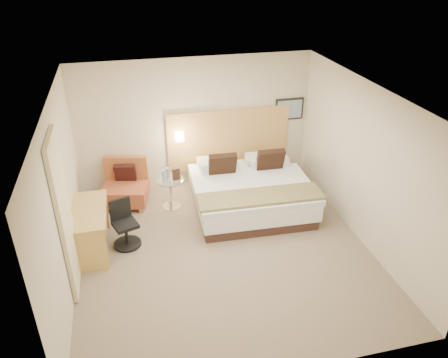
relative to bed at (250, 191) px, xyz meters
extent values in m
cube|color=#7A6852|center=(-0.82, -1.26, -0.36)|extent=(4.80, 5.00, 0.02)
cube|color=white|center=(-0.82, -1.26, 2.36)|extent=(4.80, 5.00, 0.02)
cube|color=beige|center=(-0.82, 1.25, 1.00)|extent=(4.80, 0.02, 2.70)
cube|color=beige|center=(-0.82, -3.77, 1.00)|extent=(4.80, 0.02, 2.70)
cube|color=beige|center=(-3.23, -1.26, 1.00)|extent=(0.02, 5.00, 2.70)
cube|color=beige|center=(1.59, -1.26, 1.00)|extent=(0.02, 5.00, 2.70)
cube|color=tan|center=(-0.12, 1.21, 0.60)|extent=(2.60, 0.04, 1.30)
cube|color=black|center=(1.20, 1.22, 1.15)|extent=(0.62, 0.03, 0.47)
cube|color=#768EA3|center=(1.20, 1.20, 1.15)|extent=(0.54, 0.01, 0.39)
cylinder|color=silver|center=(-1.17, 1.16, 0.80)|extent=(0.02, 0.12, 0.02)
cube|color=#FFEDC6|center=(-1.17, 1.10, 0.80)|extent=(0.15, 0.15, 0.15)
cube|color=beige|center=(-3.18, -1.51, 0.87)|extent=(0.06, 0.90, 2.42)
cylinder|color=#90AADF|center=(-1.60, 0.36, 0.36)|extent=(0.08, 0.08, 0.22)
cylinder|color=#8EB1DB|center=(-1.52, 0.43, 0.36)|extent=(0.08, 0.08, 0.22)
cube|color=#362016|center=(-1.37, 0.33, 0.37)|extent=(0.15, 0.09, 0.24)
cube|color=#3A221D|center=(0.00, 0.00, -0.25)|extent=(2.15, 2.15, 0.19)
cube|color=white|center=(0.00, 0.00, 0.00)|extent=(2.21, 2.21, 0.32)
cube|color=white|center=(-0.01, -0.30, 0.22)|extent=(2.26, 1.62, 0.11)
cube|color=white|center=(-0.48, 0.80, 0.26)|extent=(0.76, 0.43, 0.19)
cube|color=white|center=(0.54, 0.77, 0.26)|extent=(0.76, 0.43, 0.19)
cube|color=silver|center=(-0.49, 0.53, 0.37)|extent=(0.76, 0.43, 0.19)
cube|color=silver|center=(0.53, 0.49, 0.37)|extent=(0.76, 0.43, 0.19)
cube|color=black|center=(-0.47, 0.31, 0.45)|extent=(0.54, 0.31, 0.55)
cube|color=black|center=(0.49, 0.28, 0.45)|extent=(0.54, 0.31, 0.55)
cube|color=gold|center=(-0.03, -0.73, 0.30)|extent=(2.26, 0.67, 0.05)
cube|color=#A38C4D|center=(-2.76, 0.43, -0.30)|extent=(0.10, 0.10, 0.11)
cube|color=tan|center=(-2.09, 0.28, -0.30)|extent=(0.10, 0.10, 0.11)
cube|color=#A4804D|center=(-2.62, 1.02, -0.30)|extent=(0.10, 0.10, 0.11)
cube|color=#B57255|center=(-1.95, 0.86, -0.30)|extent=(0.10, 0.10, 0.11)
cube|color=#964328|center=(-2.36, 0.65, -0.08)|extent=(1.00, 0.92, 0.32)
cube|color=#A0542B|center=(-2.29, 0.95, 0.31)|extent=(0.86, 0.31, 0.48)
cube|color=black|center=(-2.31, 0.84, 0.24)|extent=(0.44, 0.29, 0.42)
cylinder|color=silver|center=(-1.49, 0.35, -0.34)|extent=(0.45, 0.45, 0.02)
cylinder|color=white|center=(-1.49, 0.35, -0.05)|extent=(0.05, 0.05, 0.56)
cylinder|color=white|center=(-1.49, 0.35, 0.25)|extent=(0.65, 0.65, 0.01)
cube|color=tan|center=(-2.96, -0.69, 0.41)|extent=(0.59, 1.26, 0.04)
cube|color=tan|center=(-2.96, -1.28, 0.02)|extent=(0.52, 0.05, 0.74)
cube|color=#BC7349|center=(-2.95, -0.11, 0.02)|extent=(0.52, 0.05, 0.74)
cube|color=#B38346|center=(-2.90, -0.69, 0.33)|extent=(0.48, 1.17, 0.10)
cylinder|color=black|center=(-2.40, -0.72, -0.32)|extent=(0.60, 0.60, 0.04)
cylinder|color=black|center=(-2.40, -0.72, -0.12)|extent=(0.07, 0.07, 0.36)
cube|color=black|center=(-2.40, -0.72, 0.08)|extent=(0.48, 0.48, 0.06)
cube|color=black|center=(-2.45, -0.56, 0.30)|extent=(0.36, 0.16, 0.38)
camera|label=1|loc=(-2.21, -7.02, 4.25)|focal=35.00mm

